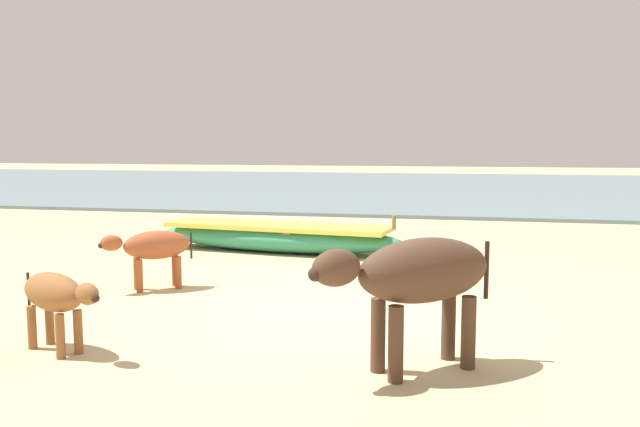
% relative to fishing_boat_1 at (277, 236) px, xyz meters
% --- Properties ---
extents(ground, '(80.00, 80.00, 0.00)m').
position_rel_fishing_boat_1_xyz_m(ground, '(1.52, -3.28, -0.23)').
color(ground, tan).
extents(sea_water, '(60.00, 20.00, 0.08)m').
position_rel_fishing_boat_1_xyz_m(sea_water, '(1.52, 14.69, -0.19)').
color(sea_water, slate).
rests_on(sea_water, ground).
extents(fishing_boat_1, '(4.02, 1.34, 0.62)m').
position_rel_fishing_boat_1_xyz_m(fishing_boat_1, '(0.00, 0.00, 0.00)').
color(fishing_boat_1, '#338C66').
rests_on(fishing_boat_1, ground).
extents(cow_adult_dark, '(1.32, 1.15, 0.98)m').
position_rel_fishing_boat_1_xyz_m(cow_adult_dark, '(2.44, -4.80, 0.47)').
color(cow_adult_dark, '#4C3323').
rests_on(cow_adult_dark, ground).
extents(calf_near_brown, '(0.93, 0.58, 0.63)m').
position_rel_fishing_boat_1_xyz_m(calf_near_brown, '(-0.37, -4.98, 0.22)').
color(calf_near_brown, brown).
rests_on(calf_near_brown, ground).
extents(calf_far_rust, '(0.91, 0.77, 0.67)m').
position_rel_fishing_boat_1_xyz_m(calf_far_rust, '(-0.64, -2.78, 0.25)').
color(calf_far_rust, '#9E4C28').
rests_on(calf_far_rust, ground).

